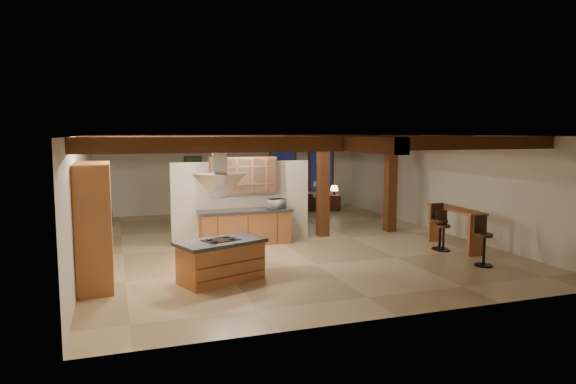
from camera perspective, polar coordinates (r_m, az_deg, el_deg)
name	(u,v)px	position (r m, az deg, el deg)	size (l,w,h in m)	color
ground	(282,243)	(14.02, -0.65, -5.64)	(12.00, 12.00, 0.00)	tan
room_walls	(282,177)	(13.76, -0.66, 1.62)	(12.00, 12.00, 12.00)	beige
ceiling_beams	(282,141)	(13.71, -0.67, 5.70)	(10.00, 12.00, 0.28)	#402410
timber_posts	(358,174)	(15.18, 7.75, 1.96)	(2.50, 0.30, 2.90)	#402410
partition_wall	(242,202)	(14.04, -5.18, -1.10)	(3.80, 0.18, 2.20)	beige
pantry_cabinet	(95,225)	(10.57, -20.70, -3.47)	(0.67, 1.60, 2.40)	brown
back_counter	(245,227)	(13.76, -4.77, -3.88)	(2.50, 0.66, 0.94)	brown
upper_display_cabinet	(243,175)	(13.77, -5.02, 1.89)	(1.80, 0.36, 0.95)	brown
range_hood	(220,193)	(10.20, -7.57, -0.14)	(1.10, 1.10, 1.40)	silver
back_windows	(302,170)	(20.29, 1.61, 2.41)	(2.70, 0.07, 1.70)	#402410
framed_art	(193,168)	(19.20, -10.52, 2.67)	(0.65, 0.05, 0.85)	#402410
recessed_cans	(198,138)	(11.22, -9.95, 5.98)	(3.16, 2.46, 0.03)	silver
kitchen_island	(221,260)	(10.45, -7.45, -7.54)	(1.92, 1.45, 0.85)	brown
dining_table	(237,217)	(16.40, -5.73, -2.81)	(1.73, 0.97, 0.61)	#411810
sofa	(289,202)	(19.77, 0.14, -1.10)	(2.26, 0.88, 0.66)	black
microwave	(276,204)	(13.90, -1.32, -1.30)	(0.45, 0.31, 0.25)	#B7B8BC
bar_counter	(455,221)	(13.92, 18.09, -3.10)	(0.61, 2.02, 1.05)	brown
side_table	(334,203)	(19.92, 5.15, -1.17)	(0.48, 0.48, 0.59)	#402410
table_lamp	(334,188)	(19.85, 5.17, 0.41)	(0.31, 0.31, 0.36)	black
bar_stool_a	(483,241)	(12.31, 20.87, -5.08)	(0.39, 0.39, 1.13)	black
bar_stool_b	(443,231)	(13.57, 16.85, -4.12)	(0.35, 0.36, 1.01)	black
bar_stool_c	(439,226)	(13.69, 16.47, -3.68)	(0.41, 0.41, 1.17)	black
dining_chairs	(237,208)	(16.35, -5.74, -1.74)	(2.17, 2.17, 1.21)	#402410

